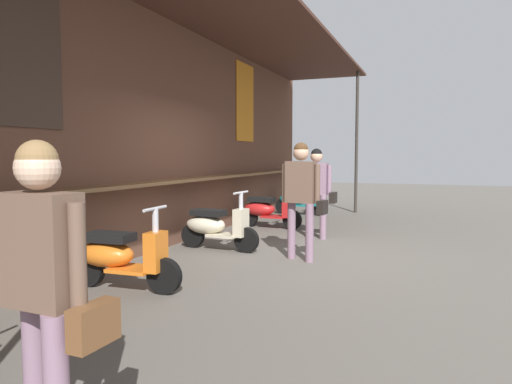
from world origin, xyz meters
name	(u,v)px	position (x,y,z in m)	size (l,w,h in m)	color
ground_plane	(277,255)	(0.00, 0.00, 0.00)	(38.94, 38.94, 0.00)	#605B54
market_stall_facade	(170,118)	(-0.01, 1.87, 2.15)	(13.91, 2.49, 3.88)	brown
scooter_orange	(119,256)	(-2.40, 1.08, 0.39)	(0.48, 1.40, 0.97)	orange
scooter_cream	(215,226)	(0.03, 1.08, 0.39)	(0.48, 1.40, 0.97)	beige
scooter_red	(267,210)	(2.47, 1.08, 0.39)	(0.48, 1.40, 0.97)	red
scooter_teal	(298,200)	(4.85, 1.08, 0.39)	(0.46, 1.40, 0.97)	#197075
shopper_with_handbag	(317,184)	(1.67, -0.21, 1.01)	(0.28, 0.65, 1.66)	gray
shopper_browsing	(302,188)	(-0.20, -0.45, 1.06)	(0.27, 0.67, 1.72)	gray
shopper_passing	(44,271)	(-4.96, -0.50, 0.97)	(0.27, 0.64, 1.61)	gray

